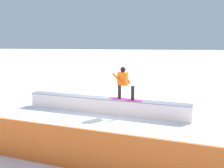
% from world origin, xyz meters
% --- Properties ---
extents(ground_plane, '(120.00, 120.00, 0.00)m').
position_xyz_m(ground_plane, '(0.00, 0.00, 0.00)').
color(ground_plane, white).
extents(grind_box, '(7.14, 1.87, 0.67)m').
position_xyz_m(grind_box, '(0.00, 0.00, 0.30)').
color(grind_box, white).
rests_on(grind_box, ground_plane).
extents(snowboarder, '(1.42, 0.72, 1.36)m').
position_xyz_m(snowboarder, '(-0.82, 0.15, 1.41)').
color(snowboarder, '#C6268A').
rests_on(snowboarder, grind_box).
extents(safety_fence, '(12.04, 2.45, 1.08)m').
position_xyz_m(safety_fence, '(0.00, 4.63, 0.54)').
color(safety_fence, orange).
rests_on(safety_fence, ground_plane).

